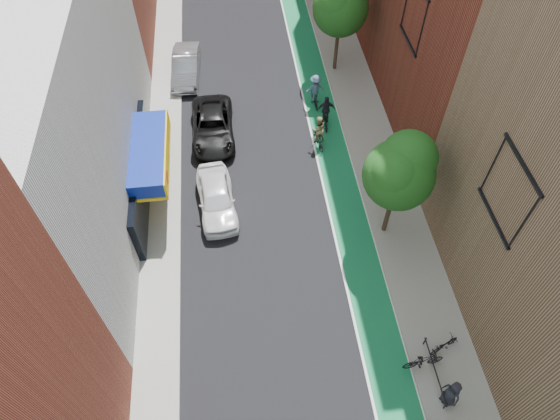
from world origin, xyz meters
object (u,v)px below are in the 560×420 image
object	(u,v)px
parked_car_white	(216,198)
parked_car_silver	(186,66)
cyclist_lane_far	(315,92)
pedestrian	(452,393)
cyclist_lane_mid	(326,115)
cyclist_lane_near	(318,134)
parked_car_black	(213,126)

from	to	relation	value
parked_car_white	parked_car_silver	distance (m)	12.01
cyclist_lane_far	pedestrian	size ratio (longest dim) A/B	1.26
parked_car_white	cyclist_lane_mid	world-z (taller)	cyclist_lane_mid
parked_car_silver	cyclist_lane_near	size ratio (longest dim) A/B	2.32
parked_car_silver	cyclist_lane_near	world-z (taller)	cyclist_lane_near
parked_car_white	cyclist_lane_near	size ratio (longest dim) A/B	2.28
parked_car_silver	cyclist_lane_mid	xyz separation A→B (m)	(8.56, -6.10, 0.10)
cyclist_lane_near	cyclist_lane_mid	distance (m)	1.79
cyclist_lane_far	pedestrian	xyz separation A→B (m)	(2.40, -19.42, 0.00)
cyclist_lane_near	cyclist_lane_mid	world-z (taller)	cyclist_lane_mid
parked_car_white	pedestrian	world-z (taller)	pedestrian
parked_car_white	pedestrian	bearing A→B (deg)	-57.07
cyclist_lane_mid	cyclist_lane_far	bearing A→B (deg)	-76.67
parked_car_black	pedestrian	bearing A→B (deg)	-62.04
cyclist_lane_mid	pedestrian	bearing A→B (deg)	100.93
parked_car_silver	pedestrian	size ratio (longest dim) A/B	2.79
parked_car_black	pedestrian	world-z (taller)	pedestrian
cyclist_lane_near	cyclist_lane_far	distance (m)	3.74
parked_car_white	cyclist_lane_far	size ratio (longest dim) A/B	2.16
parked_car_silver	pedestrian	xyz separation A→B (m)	(10.62, -23.42, 0.22)
cyclist_lane_far	parked_car_silver	bearing A→B (deg)	-29.92
parked_car_white	cyclist_lane_near	bearing A→B (deg)	28.92
parked_car_white	pedestrian	distance (m)	14.63
cyclist_lane_near	pedestrian	size ratio (longest dim) A/B	1.20
parked_car_white	cyclist_lane_near	world-z (taller)	cyclist_lane_near
parked_car_silver	cyclist_lane_mid	bearing A→B (deg)	-31.75
cyclist_lane_near	cyclist_lane_mid	bearing A→B (deg)	-126.35
parked_car_silver	cyclist_lane_far	xyz separation A→B (m)	(8.22, -4.00, 0.22)
parked_car_black	cyclist_lane_near	bearing A→B (deg)	-13.42
cyclist_lane_mid	pedestrian	xyz separation A→B (m)	(2.06, -17.32, 0.13)
parked_car_silver	cyclist_lane_near	xyz separation A→B (m)	(7.80, -7.71, 0.09)
cyclist_lane_near	cyclist_lane_far	bearing A→B (deg)	-107.65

